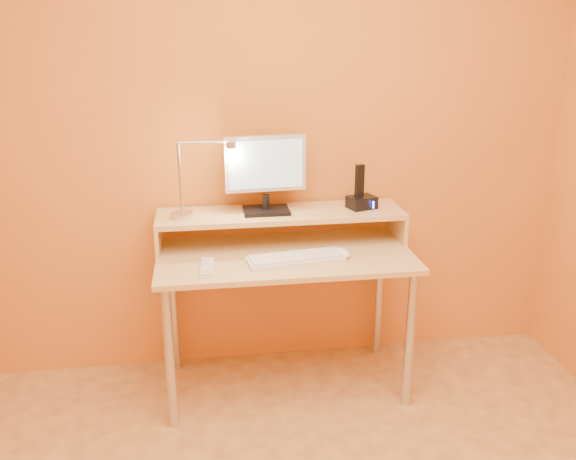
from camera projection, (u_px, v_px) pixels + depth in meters
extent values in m
cube|color=orange|center=(276.00, 130.00, 2.97)|extent=(3.00, 0.04, 2.50)
cylinder|color=silver|center=(170.00, 359.00, 2.65)|extent=(0.04, 0.04, 0.69)
cylinder|color=silver|center=(410.00, 341.00, 2.80)|extent=(0.04, 0.04, 0.69)
cylinder|color=silver|center=(174.00, 308.00, 3.12)|extent=(0.04, 0.04, 0.69)
cylinder|color=silver|center=(379.00, 295.00, 3.27)|extent=(0.04, 0.04, 0.69)
cube|color=#EFC088|center=(285.00, 256.00, 2.84)|extent=(1.20, 0.60, 0.02)
cube|color=#EFC088|center=(158.00, 235.00, 2.88)|extent=(0.02, 0.30, 0.14)
cube|color=#EFC088|center=(397.00, 224.00, 3.04)|extent=(0.02, 0.30, 0.14)
cube|color=#EFC088|center=(281.00, 214.00, 2.93)|extent=(1.20, 0.30, 0.02)
cube|color=black|center=(266.00, 210.00, 2.91)|extent=(0.22, 0.16, 0.02)
cylinder|color=black|center=(266.00, 202.00, 2.90)|extent=(0.04, 0.04, 0.07)
cube|color=silver|center=(265.00, 164.00, 2.85)|extent=(0.39, 0.06, 0.26)
cube|color=black|center=(265.00, 163.00, 2.87)|extent=(0.35, 0.03, 0.22)
cube|color=#A2C3D1|center=(266.00, 164.00, 2.83)|extent=(0.35, 0.03, 0.23)
cylinder|color=silver|center=(182.00, 215.00, 2.83)|extent=(0.10, 0.10, 0.02)
cylinder|color=silver|center=(180.00, 179.00, 2.77)|extent=(0.01, 0.01, 0.33)
cylinder|color=silver|center=(205.00, 142.00, 2.73)|extent=(0.24, 0.01, 0.01)
cylinder|color=silver|center=(231.00, 145.00, 2.76)|extent=(0.04, 0.04, 0.03)
cylinder|color=#FFEAC6|center=(231.00, 148.00, 2.76)|extent=(0.03, 0.03, 0.00)
cube|color=black|center=(362.00, 202.00, 2.97)|extent=(0.15, 0.14, 0.06)
cube|color=black|center=(360.00, 181.00, 2.93)|extent=(0.05, 0.04, 0.16)
cube|color=blue|center=(373.00, 205.00, 2.93)|extent=(0.01, 0.00, 0.04)
cube|color=white|center=(296.00, 260.00, 2.73)|extent=(0.46, 0.20, 0.02)
ellipsoid|color=white|center=(342.00, 253.00, 2.79)|extent=(0.10, 0.13, 0.04)
cube|color=white|center=(207.00, 267.00, 2.65)|extent=(0.06, 0.20, 0.02)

